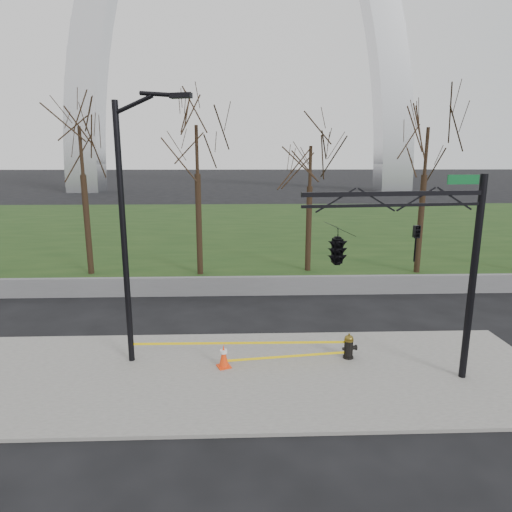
{
  "coord_description": "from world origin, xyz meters",
  "views": [
    {
      "loc": [
        -0.26,
        -12.09,
        6.4
      ],
      "look_at": [
        0.25,
        2.0,
        3.25
      ],
      "focal_mm": 30.74,
      "sensor_mm": 36.0,
      "label": 1
    }
  ],
  "objects_px": {
    "traffic_cone": "(224,356)",
    "traffic_signal_mast": "(365,245)",
    "street_light": "(129,217)",
    "fire_hydrant": "(349,347)"
  },
  "relations": [
    {
      "from": "traffic_cone",
      "to": "traffic_signal_mast",
      "type": "distance_m",
      "value": 5.46
    },
    {
      "from": "traffic_cone",
      "to": "fire_hydrant",
      "type": "bearing_deg",
      "value": 7.03
    },
    {
      "from": "fire_hydrant",
      "to": "street_light",
      "type": "relative_size",
      "value": 0.1
    },
    {
      "from": "traffic_cone",
      "to": "traffic_signal_mast",
      "type": "height_order",
      "value": "traffic_signal_mast"
    },
    {
      "from": "traffic_cone",
      "to": "traffic_signal_mast",
      "type": "xyz_separation_m",
      "value": [
        3.84,
        -1.23,
        3.68
      ]
    },
    {
      "from": "traffic_signal_mast",
      "to": "traffic_cone",
      "type": "bearing_deg",
      "value": 155.73
    },
    {
      "from": "fire_hydrant",
      "to": "traffic_cone",
      "type": "xyz_separation_m",
      "value": [
        -4.0,
        -0.49,
        -0.02
      ]
    },
    {
      "from": "traffic_cone",
      "to": "street_light",
      "type": "xyz_separation_m",
      "value": [
        -2.74,
        0.52,
        4.23
      ]
    },
    {
      "from": "traffic_cone",
      "to": "street_light",
      "type": "bearing_deg",
      "value": 169.25
    },
    {
      "from": "fire_hydrant",
      "to": "traffic_signal_mast",
      "type": "bearing_deg",
      "value": -98.39
    }
  ]
}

